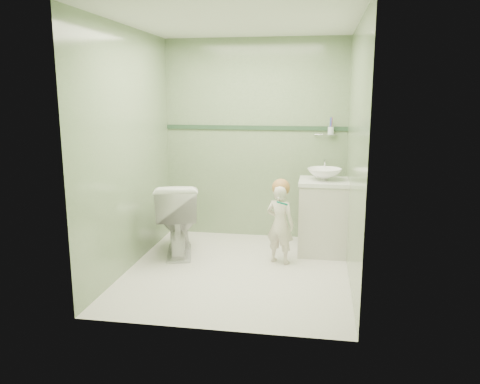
# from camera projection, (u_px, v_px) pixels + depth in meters

# --- Properties ---
(ground) EXTENTS (2.50, 2.50, 0.00)m
(ground) POSITION_uv_depth(u_px,v_px,m) (238.00, 270.00, 4.82)
(ground) COLOR silver
(ground) RESTS_ON ground
(room_shell) EXTENTS (2.50, 2.54, 2.40)m
(room_shell) POSITION_uv_depth(u_px,v_px,m) (237.00, 152.00, 4.57)
(room_shell) COLOR gray
(room_shell) RESTS_ON ground
(trim_stripe) EXTENTS (2.20, 0.02, 0.05)m
(trim_stripe) POSITION_uv_depth(u_px,v_px,m) (255.00, 128.00, 5.74)
(trim_stripe) COLOR #2C4A32
(trim_stripe) RESTS_ON room_shell
(vanity) EXTENTS (0.52, 0.50, 0.80)m
(vanity) POSITION_uv_depth(u_px,v_px,m) (323.00, 218.00, 5.28)
(vanity) COLOR silver
(vanity) RESTS_ON ground
(counter) EXTENTS (0.54, 0.52, 0.04)m
(counter) POSITION_uv_depth(u_px,v_px,m) (324.00, 182.00, 5.19)
(counter) COLOR white
(counter) RESTS_ON vanity
(basin) EXTENTS (0.37, 0.37, 0.13)m
(basin) POSITION_uv_depth(u_px,v_px,m) (324.00, 174.00, 5.18)
(basin) COLOR white
(basin) RESTS_ON counter
(faucet) EXTENTS (0.03, 0.13, 0.18)m
(faucet) POSITION_uv_depth(u_px,v_px,m) (325.00, 164.00, 5.34)
(faucet) COLOR silver
(faucet) RESTS_ON counter
(cup_holder) EXTENTS (0.26, 0.07, 0.21)m
(cup_holder) POSITION_uv_depth(u_px,v_px,m) (330.00, 131.00, 5.54)
(cup_holder) COLOR silver
(cup_holder) RESTS_ON room_shell
(toilet) EXTENTS (0.65, 0.89, 0.81)m
(toilet) POSITION_uv_depth(u_px,v_px,m) (178.00, 218.00, 5.24)
(toilet) COLOR white
(toilet) RESTS_ON ground
(toddler) EXTENTS (0.36, 0.29, 0.84)m
(toddler) POSITION_uv_depth(u_px,v_px,m) (280.00, 224.00, 4.96)
(toddler) COLOR beige
(toddler) RESTS_ON ground
(hair_cap) EXTENTS (0.19, 0.19, 0.19)m
(hair_cap) POSITION_uv_depth(u_px,v_px,m) (281.00, 188.00, 4.90)
(hair_cap) COLOR #AB753F
(hair_cap) RESTS_ON toddler
(teal_toothbrush) EXTENTS (0.11, 0.14, 0.08)m
(teal_toothbrush) POSITION_uv_depth(u_px,v_px,m) (282.00, 203.00, 4.76)
(teal_toothbrush) COLOR #0C7E65
(teal_toothbrush) RESTS_ON toddler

